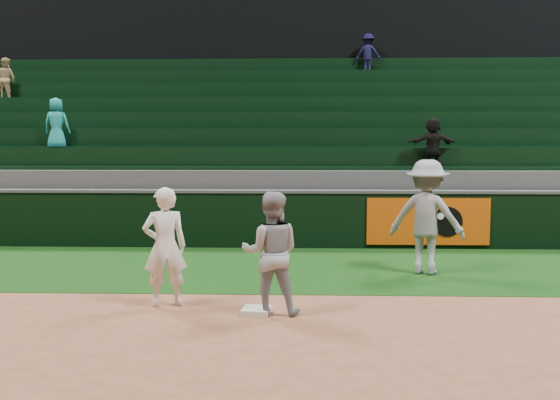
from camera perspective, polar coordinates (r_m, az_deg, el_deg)
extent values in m
plane|color=brown|center=(8.55, -0.11, -10.15)|extent=(70.00, 70.00, 0.00)
cube|color=black|center=(11.46, 0.43, -6.14)|extent=(36.00, 4.20, 0.01)
cube|color=black|center=(25.95, 1.31, 13.54)|extent=(40.00, 12.00, 12.00)
cube|color=white|center=(8.43, -2.19, -10.09)|extent=(0.40, 0.40, 0.08)
imported|color=white|center=(8.81, -10.49, -4.23)|extent=(0.70, 0.57, 1.66)
imported|color=#95979E|center=(8.27, -0.83, -4.87)|extent=(0.80, 0.62, 1.63)
imported|color=gray|center=(11.03, 13.26, -1.52)|extent=(1.45, 1.14, 1.97)
cube|color=black|center=(13.54, 0.68, -1.82)|extent=(36.00, 0.35, 1.20)
cube|color=#D84C0A|center=(13.62, 13.39, -1.92)|extent=(2.60, 0.05, 1.00)
cylinder|color=black|center=(13.67, 15.06, -1.93)|extent=(0.64, 0.02, 0.64)
cylinder|color=white|center=(13.61, 14.48, -1.45)|extent=(0.14, 0.02, 0.14)
cube|color=#424244|center=(13.48, 0.68, 0.80)|extent=(36.00, 0.40, 0.06)
cube|color=#3E3E41|center=(14.23, 0.74, -0.56)|extent=(36.00, 0.85, 1.65)
cube|color=black|center=(14.42, 0.77, 3.79)|extent=(36.00, 0.14, 0.50)
cube|color=black|center=(14.26, 0.76, 2.93)|extent=(36.00, 0.45, 0.08)
cube|color=#3E3E41|center=(15.06, 0.81, 0.62)|extent=(36.00, 0.85, 2.10)
cube|color=black|center=(15.26, 0.84, 5.57)|extent=(36.00, 0.14, 0.50)
cube|color=black|center=(15.09, 0.83, 4.77)|extent=(36.00, 0.45, 0.08)
cube|color=#3E3E41|center=(15.89, 0.88, 1.68)|extent=(36.00, 0.85, 2.55)
cube|color=black|center=(16.12, 0.90, 7.15)|extent=(36.00, 0.14, 0.50)
cube|color=black|center=(15.95, 0.89, 6.42)|extent=(36.00, 0.45, 0.08)
cube|color=#3E3E41|center=(16.73, 0.93, 2.63)|extent=(36.00, 0.85, 3.00)
cube|color=black|center=(16.99, 0.96, 8.57)|extent=(36.00, 0.14, 0.50)
cube|color=black|center=(16.81, 0.95, 7.89)|extent=(36.00, 0.45, 0.08)
cube|color=#3E3E41|center=(17.57, 0.98, 3.49)|extent=(36.00, 0.85, 3.45)
cube|color=black|center=(17.87, 1.01, 9.86)|extent=(36.00, 0.14, 0.50)
cube|color=black|center=(17.69, 1.00, 9.22)|extent=(36.00, 0.45, 0.08)
cube|color=#3E3E41|center=(18.41, 1.03, 4.27)|extent=(36.00, 0.85, 3.90)
cube|color=black|center=(18.76, 1.05, 11.02)|extent=(36.00, 0.14, 0.50)
cube|color=black|center=(18.57, 1.04, 10.43)|extent=(36.00, 0.45, 0.08)
cube|color=#3E3E41|center=(19.26, 1.07, 4.99)|extent=(36.00, 0.85, 4.35)
cube|color=black|center=(19.65, 1.10, 12.08)|extent=(36.00, 0.14, 0.50)
cube|color=black|center=(19.46, 1.09, 11.52)|extent=(36.00, 0.45, 0.08)
imported|color=teal|center=(16.10, -19.74, 6.57)|extent=(0.61, 0.40, 1.25)
imported|color=black|center=(14.42, 13.79, 5.01)|extent=(1.14, 0.52, 1.19)
imported|color=tan|center=(19.48, -23.79, 10.06)|extent=(0.67, 0.58, 1.20)
imported|color=#100F34|center=(19.50, 8.06, 13.10)|extent=(0.86, 0.63, 1.19)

